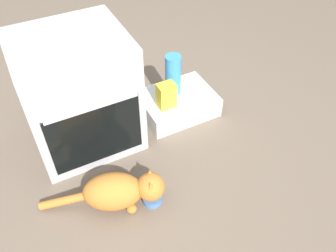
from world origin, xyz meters
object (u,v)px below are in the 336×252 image
snack_bag (166,96)px  cat (120,191)px  oven (79,94)px  food_bowl (152,198)px  pantry_cabinet (177,103)px  water_bottle (173,75)px

snack_bag → cat: bearing=-137.7°
oven → food_bowl: oven is taller
oven → snack_bag: oven is taller
pantry_cabinet → water_bottle: size_ratio=1.74×
pantry_cabinet → food_bowl: bearing=-128.8°
pantry_cabinet → cat: size_ratio=0.77×
oven → water_bottle: bearing=0.5°
pantry_cabinet → water_bottle: 0.23m
cat → snack_bag: bearing=64.4°
pantry_cabinet → water_bottle: bearing=102.2°
oven → snack_bag: (0.55, -0.11, -0.14)m
pantry_cabinet → snack_bag: bearing=-152.4°
cat → snack_bag: 0.74m
pantry_cabinet → snack_bag: (-0.12, -0.06, 0.16)m
oven → food_bowl: bearing=-75.8°
cat → snack_bag: size_ratio=3.75×
water_bottle → cat: bearing=-137.1°
cat → water_bottle: size_ratio=2.25×
cat → water_bottle: (0.65, 0.61, 0.18)m
cat → water_bottle: 0.91m
oven → food_bowl: size_ratio=6.67×
water_bottle → oven: bearing=-179.5°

